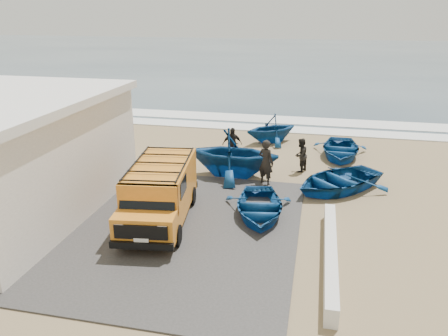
{
  "coord_description": "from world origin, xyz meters",
  "views": [
    {
      "loc": [
        4.32,
        -14.74,
        7.15
      ],
      "look_at": [
        0.84,
        1.15,
        1.2
      ],
      "focal_mm": 35.0,
      "sensor_mm": 36.0,
      "label": 1
    }
  ],
  "objects_px": {
    "van": "(160,191)",
    "fisherman_back": "(232,144)",
    "boat_mid_right": "(340,149)",
    "boat_near_left": "(259,207)",
    "boat_near_right": "(337,180)",
    "fisherman_front": "(266,162)",
    "boat_far_left": "(271,128)",
    "fisherman_middle": "(301,155)",
    "parapet": "(330,254)",
    "boat_mid_left": "(233,153)"
  },
  "relations": [
    {
      "from": "boat_far_left",
      "to": "boat_near_left",
      "type": "bearing_deg",
      "value": -34.63
    },
    {
      "from": "boat_near_left",
      "to": "fisherman_back",
      "type": "height_order",
      "value": "fisherman_back"
    },
    {
      "from": "fisherman_back",
      "to": "boat_mid_left",
      "type": "bearing_deg",
      "value": -100.19
    },
    {
      "from": "van",
      "to": "boat_near_left",
      "type": "xyz_separation_m",
      "value": [
        3.37,
        1.06,
        -0.77
      ]
    },
    {
      "from": "boat_near_right",
      "to": "boat_far_left",
      "type": "distance_m",
      "value": 7.28
    },
    {
      "from": "boat_near_left",
      "to": "boat_mid_right",
      "type": "bearing_deg",
      "value": 58.92
    },
    {
      "from": "boat_near_left",
      "to": "fisherman_back",
      "type": "bearing_deg",
      "value": 101.19
    },
    {
      "from": "boat_mid_left",
      "to": "fisherman_front",
      "type": "xyz_separation_m",
      "value": [
        1.6,
        -0.77,
        -0.08
      ]
    },
    {
      "from": "fisherman_front",
      "to": "fisherman_back",
      "type": "height_order",
      "value": "fisherman_front"
    },
    {
      "from": "van",
      "to": "boat_near_right",
      "type": "bearing_deg",
      "value": 26.57
    },
    {
      "from": "boat_mid_left",
      "to": "fisherman_back",
      "type": "xyz_separation_m",
      "value": [
        -0.44,
        2.05,
        -0.24
      ]
    },
    {
      "from": "boat_far_left",
      "to": "boat_near_right",
      "type": "bearing_deg",
      "value": -9.73
    },
    {
      "from": "parapet",
      "to": "boat_near_left",
      "type": "relative_size",
      "value": 1.67
    },
    {
      "from": "parapet",
      "to": "boat_far_left",
      "type": "height_order",
      "value": "boat_far_left"
    },
    {
      "from": "boat_far_left",
      "to": "fisherman_back",
      "type": "distance_m",
      "value": 3.87
    },
    {
      "from": "boat_near_left",
      "to": "boat_mid_right",
      "type": "relative_size",
      "value": 0.92
    },
    {
      "from": "fisherman_back",
      "to": "boat_mid_right",
      "type": "bearing_deg",
      "value": -4.45
    },
    {
      "from": "boat_near_right",
      "to": "fisherman_middle",
      "type": "distance_m",
      "value": 2.56
    },
    {
      "from": "fisherman_front",
      "to": "boat_mid_right",
      "type": "bearing_deg",
      "value": -97.0
    },
    {
      "from": "boat_mid_right",
      "to": "parapet",
      "type": "bearing_deg",
      "value": -91.23
    },
    {
      "from": "parapet",
      "to": "boat_near_left",
      "type": "height_order",
      "value": "boat_near_left"
    },
    {
      "from": "boat_mid_right",
      "to": "boat_far_left",
      "type": "relative_size",
      "value": 1.27
    },
    {
      "from": "boat_near_left",
      "to": "boat_near_right",
      "type": "xyz_separation_m",
      "value": [
        2.85,
        3.14,
        0.07
      ]
    },
    {
      "from": "fisherman_front",
      "to": "fisherman_back",
      "type": "bearing_deg",
      "value": -25.59
    },
    {
      "from": "boat_near_right",
      "to": "fisherman_front",
      "type": "height_order",
      "value": "fisherman_front"
    },
    {
      "from": "fisherman_middle",
      "to": "boat_near_right",
      "type": "bearing_deg",
      "value": 67.42
    },
    {
      "from": "boat_mid_right",
      "to": "fisherman_front",
      "type": "bearing_deg",
      "value": -123.7
    },
    {
      "from": "boat_far_left",
      "to": "fisherman_back",
      "type": "relative_size",
      "value": 1.84
    },
    {
      "from": "boat_near_right",
      "to": "boat_mid_right",
      "type": "distance_m",
      "value": 4.51
    },
    {
      "from": "parapet",
      "to": "boat_near_right",
      "type": "xyz_separation_m",
      "value": [
        0.33,
        5.75,
        0.16
      ]
    },
    {
      "from": "boat_near_right",
      "to": "boat_mid_left",
      "type": "xyz_separation_m",
      "value": [
        -4.6,
        0.75,
        0.65
      ]
    },
    {
      "from": "boat_mid_left",
      "to": "boat_mid_right",
      "type": "height_order",
      "value": "boat_mid_left"
    },
    {
      "from": "boat_mid_left",
      "to": "fisherman_middle",
      "type": "distance_m",
      "value": 3.2
    },
    {
      "from": "boat_mid_left",
      "to": "van",
      "type": "bearing_deg",
      "value": 163.43
    },
    {
      "from": "boat_near_right",
      "to": "van",
      "type": "bearing_deg",
      "value": -100.61
    },
    {
      "from": "parapet",
      "to": "boat_far_left",
      "type": "distance_m",
      "value": 12.53
    },
    {
      "from": "van",
      "to": "fisherman_middle",
      "type": "relative_size",
      "value": 3.26
    },
    {
      "from": "van",
      "to": "fisherman_back",
      "type": "distance_m",
      "value": 7.12
    },
    {
      "from": "boat_mid_right",
      "to": "fisherman_middle",
      "type": "height_order",
      "value": "fisherman_middle"
    },
    {
      "from": "parapet",
      "to": "fisherman_middle",
      "type": "xyz_separation_m",
      "value": [
        -1.31,
        7.67,
        0.52
      ]
    },
    {
      "from": "fisherman_front",
      "to": "fisherman_back",
      "type": "xyz_separation_m",
      "value": [
        -2.03,
        2.83,
        -0.16
      ]
    },
    {
      "from": "boat_mid_right",
      "to": "fisherman_back",
      "type": "xyz_separation_m",
      "value": [
        -5.29,
        -1.7,
        0.43
      ]
    },
    {
      "from": "boat_mid_right",
      "to": "van",
      "type": "bearing_deg",
      "value": -124.6
    },
    {
      "from": "fisherman_back",
      "to": "fisherman_middle",
      "type": "bearing_deg",
      "value": -36.78
    },
    {
      "from": "parapet",
      "to": "boat_mid_right",
      "type": "relative_size",
      "value": 1.53
    },
    {
      "from": "parapet",
      "to": "fisherman_middle",
      "type": "relative_size",
      "value": 3.78
    },
    {
      "from": "boat_near_left",
      "to": "boat_mid_left",
      "type": "distance_m",
      "value": 4.33
    },
    {
      "from": "parapet",
      "to": "boat_mid_right",
      "type": "bearing_deg",
      "value": 86.77
    },
    {
      "from": "boat_near_left",
      "to": "boat_near_right",
      "type": "bearing_deg",
      "value": 38.73
    },
    {
      "from": "boat_near_right",
      "to": "boat_near_left",
      "type": "bearing_deg",
      "value": -86.89
    }
  ]
}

